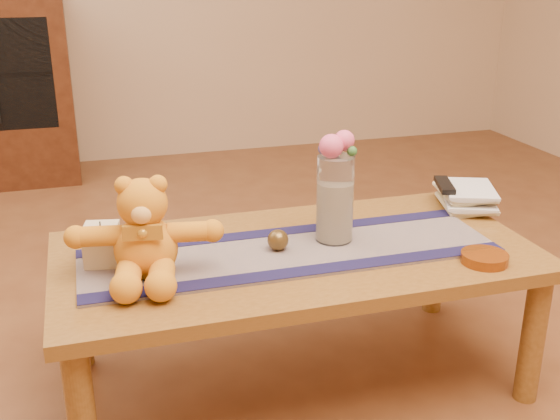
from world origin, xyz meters
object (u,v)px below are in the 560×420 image
object	(u,v)px
pillar_candle	(102,244)
tv_remote	(445,185)
glass_vase	(335,199)
book_bottom	(442,205)
teddy_bear	(144,228)
amber_dish	(484,258)
bronze_ball	(278,240)

from	to	relation	value
pillar_candle	tv_remote	distance (m)	1.15
glass_vase	book_bottom	size ratio (longest dim) A/B	1.17
teddy_bear	tv_remote	bearing A→B (deg)	22.69
teddy_bear	glass_vase	xyz separation A→B (m)	(0.56, 0.07, 0.00)
glass_vase	tv_remote	bearing A→B (deg)	19.76
amber_dish	book_bottom	bearing A→B (deg)	75.44
glass_vase	bronze_ball	size ratio (longest dim) A/B	4.20
teddy_bear	book_bottom	bearing A→B (deg)	23.15
tv_remote	glass_vase	bearing A→B (deg)	-141.42
bronze_ball	book_bottom	distance (m)	0.68
amber_dish	pillar_candle	bearing A→B (deg)	164.20
pillar_candle	bronze_ball	world-z (taller)	pillar_candle
book_bottom	tv_remote	bearing A→B (deg)	-93.00
tv_remote	amber_dish	bearing A→B (deg)	-85.64
amber_dish	bronze_ball	bearing A→B (deg)	156.24
amber_dish	tv_remote	bearing A→B (deg)	75.54
pillar_candle	bronze_ball	distance (m)	0.49
teddy_bear	bronze_ball	bearing A→B (deg)	16.79
pillar_candle	amber_dish	xyz separation A→B (m)	(1.03, -0.29, -0.05)
teddy_bear	glass_vase	world-z (taller)	same
bronze_ball	tv_remote	xyz separation A→B (m)	(0.65, 0.19, 0.05)
bronze_ball	amber_dish	size ratio (longest dim) A/B	0.47
bronze_ball	teddy_bear	bearing A→B (deg)	-172.79
tv_remote	amber_dish	distance (m)	0.45
teddy_bear	amber_dish	distance (m)	0.94
teddy_bear	bronze_ball	size ratio (longest dim) A/B	6.20
bronze_ball	book_bottom	xyz separation A→B (m)	(0.65, 0.20, -0.03)
tv_remote	amber_dish	size ratio (longest dim) A/B	1.21
teddy_bear	glass_vase	distance (m)	0.57
tv_remote	amber_dish	xyz separation A→B (m)	(-0.11, -0.43, -0.07)
pillar_candle	glass_vase	xyz separation A→B (m)	(0.67, -0.03, 0.07)
teddy_bear	amber_dish	xyz separation A→B (m)	(0.92, -0.19, -0.12)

